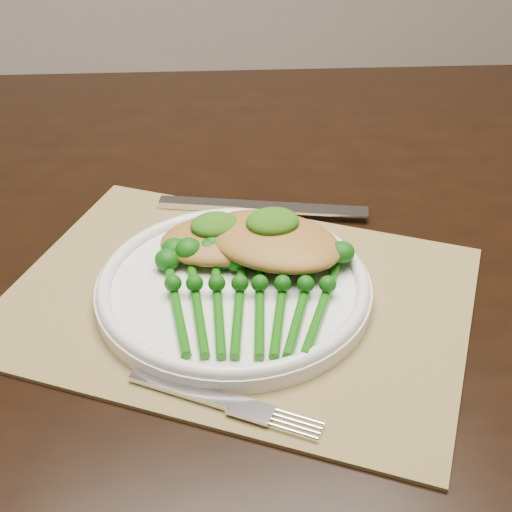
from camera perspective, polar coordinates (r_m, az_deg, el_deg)
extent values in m
plane|color=brown|center=(1.45, 4.14, -19.22)|extent=(4.00, 4.00, 0.00)
cube|color=black|center=(0.82, 2.08, 2.42)|extent=(1.72, 1.14, 0.04)
cube|color=olive|center=(0.68, -1.51, -3.45)|extent=(0.53, 0.49, 0.00)
cylinder|color=white|center=(0.67, -1.79, -2.69)|extent=(0.26, 0.26, 0.02)
torus|color=white|center=(0.67, -1.80, -2.08)|extent=(0.26, 0.26, 0.01)
cube|color=silver|center=(0.81, -4.43, 4.16)|extent=(0.09, 0.05, 0.01)
cube|color=silver|center=(0.80, 3.82, 3.78)|extent=(0.14, 0.07, 0.00)
cube|color=silver|center=(0.58, -5.99, -10.56)|extent=(0.08, 0.06, 0.01)
ellipsoid|color=#B07A33|center=(0.71, -2.54, 1.37)|extent=(0.13, 0.09, 0.03)
ellipsoid|color=#B07A33|center=(0.69, 1.34, 1.26)|extent=(0.17, 0.16, 0.03)
ellipsoid|color=#1D4B0A|center=(0.70, -3.30, 2.51)|extent=(0.05, 0.04, 0.02)
ellipsoid|color=#1D4B0A|center=(0.69, 1.34, 2.77)|extent=(0.05, 0.04, 0.02)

